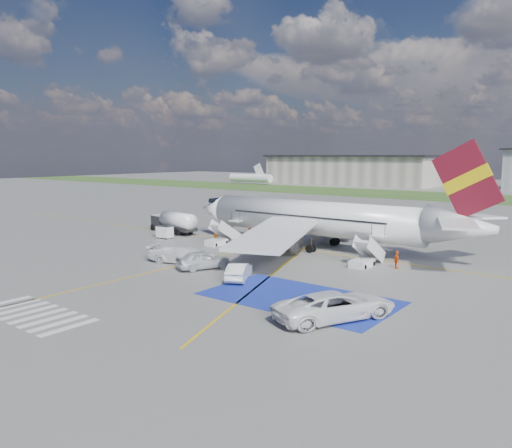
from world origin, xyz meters
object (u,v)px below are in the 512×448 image
Objects in this scene: car_silver_b at (239,271)px; van_white_a at (336,301)px; airliner at (324,219)px; car_silver_a at (203,260)px; fuel_tanker at (174,224)px; van_white_b at (184,252)px; gpu_cart at (165,233)px.

van_white_a is (11.44, -3.97, 0.46)m from car_silver_b.
airliner is 7.34× the size of car_silver_a.
airliner is at bearing -113.38° from car_silver_b.
fuel_tanker reaches higher than van_white_b.
fuel_tanker reaches higher than car_silver_a.
van_white_a is at bearing -57.81° from airliner.
car_silver_a is at bearing -119.04° from van_white_b.
gpu_cart is at bearing 38.33° from van_white_b.
fuel_tanker is at bearing -12.13° from car_silver_a.
airliner is 5.78× the size of van_white_a.
car_silver_a is 0.79× the size of van_white_a.
van_white_a is at bearing -29.05° from gpu_cart.
gpu_cart is 18.28m from car_silver_a.
gpu_cart is 0.32× the size of van_white_a.
van_white_b reaches higher than gpu_cart.
fuel_tanker reaches higher than gpu_cart.
airliner is at bearing -31.96° from van_white_a.
airliner is 20.58m from gpu_cart.
car_silver_b is (1.49, -16.57, -2.66)m from airliner.
airliner is 17.82× the size of gpu_cart.
van_white_b is at bearing 9.67° from van_white_a.
van_white_a is (32.40, -14.42, 0.46)m from gpu_cart.
car_silver_a is (-3.75, -15.45, -2.54)m from airliner.
van_white_a is at bearing -18.00° from fuel_tanker.
van_white_b is at bearing -30.12° from fuel_tanker.
airliner is at bearing 15.43° from fuel_tanker.
fuel_tanker is 1.35× the size of van_white_a.
airliner reaches higher than car_silver_a.
car_silver_b is (23.50, -14.35, -0.46)m from fuel_tanker.
van_white_a is at bearing 132.34° from car_silver_b.
gpu_cart is at bearing -47.32° from fuel_tanker.
car_silver_a reaches higher than gpu_cart.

